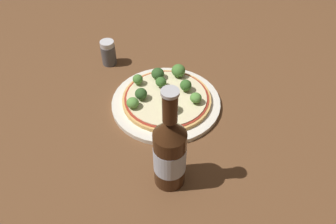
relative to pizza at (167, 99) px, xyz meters
The scene contains 15 objects.
ground_plane 0.02m from the pizza, 105.54° to the left, with size 3.00×3.00×0.00m, color brown.
plate 0.01m from the pizza, 163.24° to the right, with size 0.27×0.27×0.01m.
pizza is the anchor object (origin of this frame).
broccoli_floret_0 0.06m from the pizza, 88.36° to the left, with size 0.03×0.03×0.03m.
broccoli_floret_1 0.07m from the pizza, 109.16° to the right, with size 0.03×0.03×0.03m.
broccoli_floret_2 0.09m from the pizza, 91.32° to the right, with size 0.03×0.03×0.03m.
broccoli_floret_3 0.07m from the pizza, 48.85° to the left, with size 0.03×0.03×0.03m.
broccoli_floret_4 0.03m from the pizza, 23.14° to the right, with size 0.03×0.03×0.03m.
broccoli_floret_5 0.08m from the pizza, behind, with size 0.03×0.03×0.03m.
broccoli_floret_6 0.09m from the pizza, 135.65° to the left, with size 0.04×0.04×0.03m.
broccoli_floret_7 0.09m from the pizza, 148.86° to the right, with size 0.03×0.03×0.03m.
broccoli_floret_8 0.05m from the pizza, behind, with size 0.03×0.03×0.03m.
broccoli_floret_9 0.05m from the pizza, 14.21° to the right, with size 0.03×0.03×0.03m.
beer_bottle 0.23m from the pizza, 23.60° to the right, with size 0.06×0.06×0.24m.
pepper_shaker 0.24m from the pizza, 161.41° to the right, with size 0.04×0.04×0.07m.
Camera 1 is at (0.54, -0.26, 0.56)m, focal length 35.00 mm.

